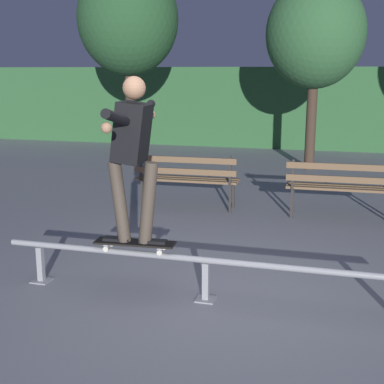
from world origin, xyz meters
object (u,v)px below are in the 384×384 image
(park_bench_leftmost, at_px, (186,175))
(park_bench_left_center, at_px, (343,184))
(tree_far_left, at_px, (128,20))
(tree_behind_benches, at_px, (315,34))
(skateboarder, at_px, (133,146))
(skateboard, at_px, (135,243))
(grind_rail, at_px, (206,267))

(park_bench_leftmost, xyz_separation_m, park_bench_left_center, (2.34, 0.00, 0.00))
(park_bench_leftmost, xyz_separation_m, tree_far_left, (-2.54, 4.07, 2.72))
(tree_behind_benches, bearing_deg, park_bench_left_center, -80.60)
(park_bench_leftmost, relative_size, tree_behind_benches, 0.40)
(park_bench_left_center, bearing_deg, skateboarder, -121.06)
(skateboard, relative_size, tree_far_left, 0.17)
(skateboard, bearing_deg, tree_behind_benches, 80.04)
(grind_rail, height_order, park_bench_leftmost, park_bench_leftmost)
(tree_behind_benches, xyz_separation_m, tree_far_left, (-4.21, 0.04, 0.39))
(skateboard, bearing_deg, tree_far_left, 111.91)
(skateboarder, height_order, park_bench_left_center, skateboarder)
(grind_rail, relative_size, tree_behind_benches, 1.02)
(skateboarder, height_order, park_bench_leftmost, skateboarder)
(grind_rail, distance_m, skateboarder, 1.31)
(park_bench_left_center, relative_size, tree_behind_benches, 0.40)
(skateboarder, distance_m, park_bench_leftmost, 3.36)
(skateboard, xyz_separation_m, park_bench_leftmost, (-0.39, 3.22, 0.04))
(skateboarder, relative_size, park_bench_leftmost, 0.97)
(skateboarder, relative_size, tree_far_left, 0.34)
(skateboarder, bearing_deg, park_bench_left_center, 58.94)
(tree_behind_benches, bearing_deg, grind_rail, -94.50)
(park_bench_leftmost, relative_size, park_bench_left_center, 1.00)
(skateboard, bearing_deg, skateboarder, 3.99)
(skateboard, relative_size, park_bench_left_center, 0.49)
(grind_rail, bearing_deg, tree_behind_benches, 85.50)
(tree_far_left, bearing_deg, park_bench_leftmost, -58.08)
(tree_far_left, bearing_deg, grind_rail, -63.50)
(skateboard, distance_m, park_bench_leftmost, 3.24)
(tree_behind_benches, relative_size, tree_far_left, 0.88)
(skateboarder, height_order, tree_behind_benches, tree_behind_benches)
(park_bench_left_center, bearing_deg, skateboard, -121.10)
(grind_rail, bearing_deg, park_bench_left_center, 68.94)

